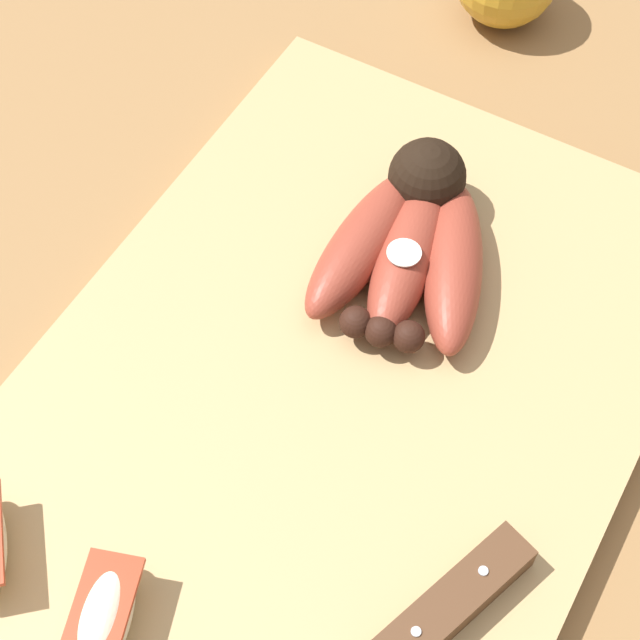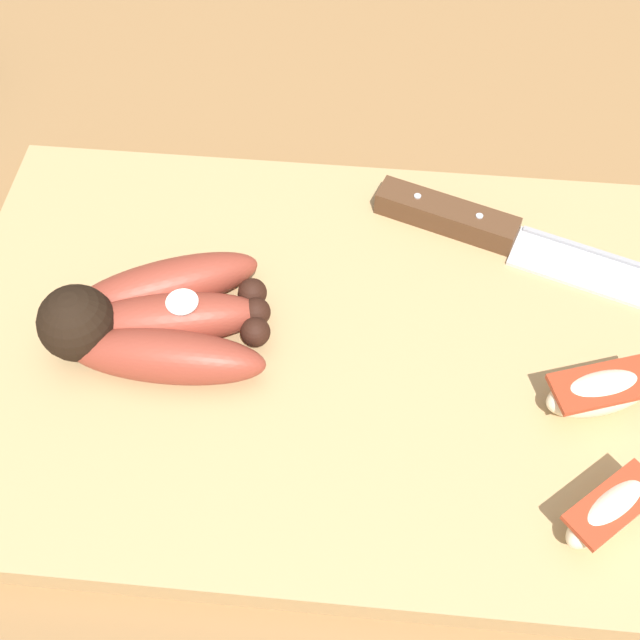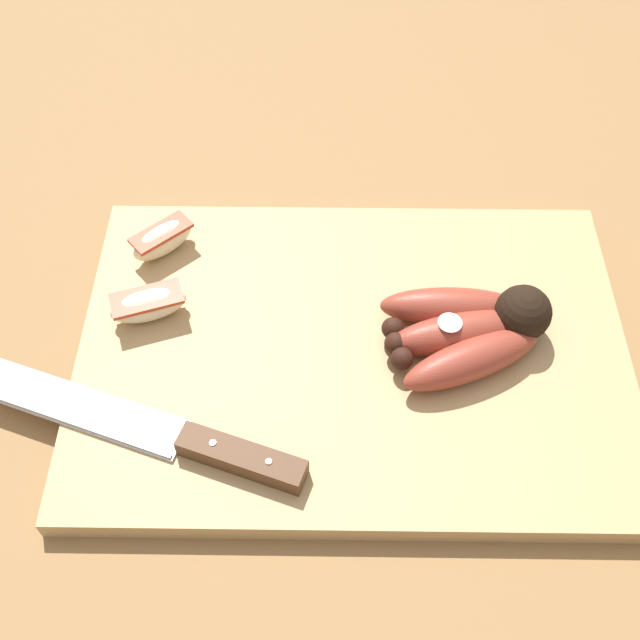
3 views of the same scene
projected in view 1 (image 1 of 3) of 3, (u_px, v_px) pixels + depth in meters
ground_plane at (311, 390)px, 0.62m from camera, size 6.00×6.00×0.00m
cutting_board at (333, 399)px, 0.60m from camera, size 0.46×0.32×0.02m
banana_bunch at (412, 241)px, 0.63m from camera, size 0.14×0.11×0.05m
apple_wedge_middle at (103, 620)px, 0.51m from camera, size 0.07×0.05×0.03m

